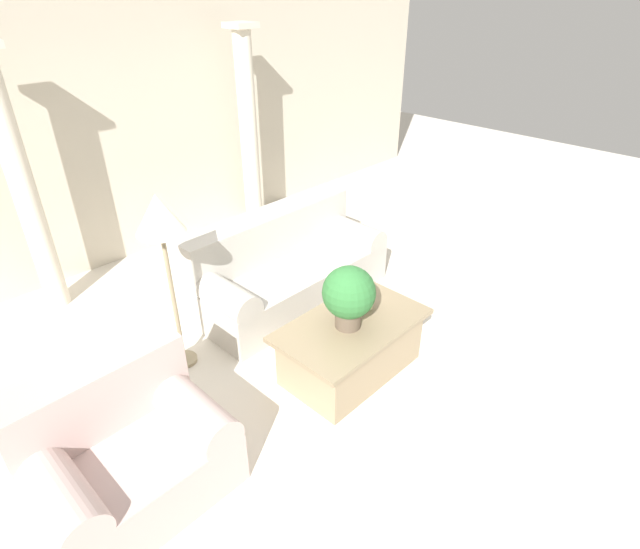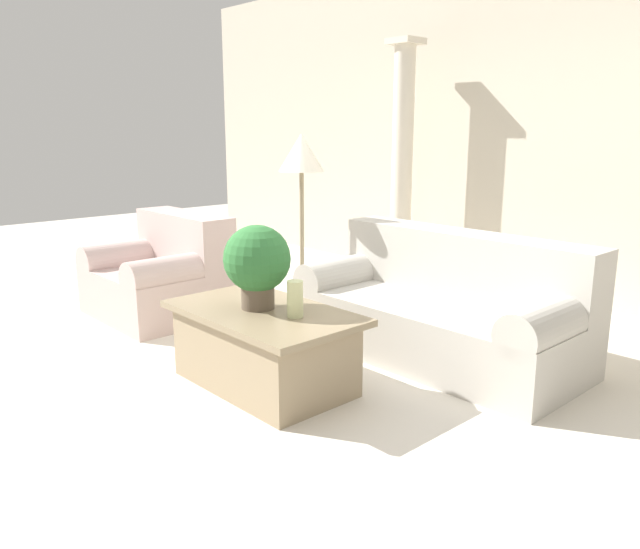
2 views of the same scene
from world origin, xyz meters
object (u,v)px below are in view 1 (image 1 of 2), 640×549
(coffee_table, at_px, (351,347))
(potted_plant, at_px, (349,294))
(sofa_long, at_px, (285,266))
(loveseat, at_px, (122,446))
(floor_lamp, at_px, (160,223))

(coffee_table, relative_size, potted_plant, 2.38)
(sofa_long, height_order, potted_plant, potted_plant)
(sofa_long, height_order, loveseat, same)
(floor_lamp, bearing_deg, coffee_table, -50.56)
(sofa_long, distance_m, loveseat, 2.40)
(coffee_table, bearing_deg, floor_lamp, 129.44)
(sofa_long, relative_size, potted_plant, 3.87)
(coffee_table, distance_m, potted_plant, 0.53)
(loveseat, bearing_deg, potted_plant, -9.85)
(coffee_table, relative_size, floor_lamp, 0.80)
(coffee_table, height_order, floor_lamp, floor_lamp)
(potted_plant, bearing_deg, floor_lamp, 127.81)
(loveseat, bearing_deg, floor_lamp, 41.20)
(loveseat, xyz_separation_m, potted_plant, (1.75, -0.30, 0.43))
(coffee_table, xyz_separation_m, floor_lamp, (-0.90, 1.09, 1.05))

